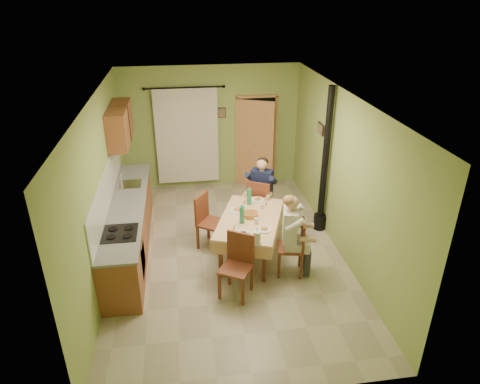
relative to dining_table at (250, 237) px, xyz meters
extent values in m
cube|color=tan|center=(-0.39, 0.13, -0.38)|extent=(4.00, 6.00, 0.01)
cube|color=#94AF59|center=(-0.39, 3.13, 1.02)|extent=(4.00, 0.04, 2.80)
cube|color=#94AF59|center=(-0.39, -2.87, 1.02)|extent=(4.00, 0.04, 2.80)
cube|color=#94AF59|center=(-2.39, 0.13, 1.02)|extent=(0.04, 6.00, 2.80)
cube|color=#94AF59|center=(1.61, 0.13, 1.02)|extent=(0.04, 6.00, 2.80)
cube|color=white|center=(-0.39, 0.13, 2.42)|extent=(4.00, 6.00, 0.04)
cube|color=brown|center=(-2.09, 0.53, 0.06)|extent=(0.60, 3.60, 0.88)
cube|color=gray|center=(-2.09, 0.53, 0.52)|extent=(0.64, 3.64, 0.04)
cube|color=white|center=(-2.37, 0.53, 0.85)|extent=(0.02, 3.60, 0.66)
cube|color=silver|center=(-2.09, 1.33, 0.53)|extent=(0.42, 0.42, 0.03)
cube|color=black|center=(-2.09, -0.47, 0.54)|extent=(0.52, 0.56, 0.02)
cube|color=black|center=(-1.79, -0.47, 0.07)|extent=(0.01, 0.55, 0.55)
cube|color=brown|center=(-2.21, 1.83, 1.57)|extent=(0.35, 1.40, 0.70)
cylinder|color=black|center=(-0.94, 3.01, 1.97)|extent=(1.70, 0.04, 0.04)
cube|color=silver|center=(-0.94, 3.03, 0.87)|extent=(1.40, 0.06, 2.20)
cube|color=black|center=(0.66, 3.12, 0.65)|extent=(0.84, 0.03, 2.06)
cube|color=tan|center=(0.21, 3.10, 0.65)|extent=(0.06, 0.06, 2.12)
cube|color=tan|center=(1.11, 3.10, 0.65)|extent=(0.06, 0.06, 2.12)
cube|color=tan|center=(0.66, 3.10, 1.71)|extent=(0.96, 0.06, 0.06)
cube|color=tan|center=(0.63, 2.93, 0.64)|extent=(0.77, 0.37, 2.04)
cube|color=#E0A879|center=(0.00, 0.00, 0.36)|extent=(1.46, 1.85, 0.04)
cube|color=#E0A879|center=(-0.27, -0.76, 0.25)|extent=(0.92, 0.34, 0.22)
cube|color=#E0A879|center=(0.27, 0.76, 0.25)|extent=(0.92, 0.34, 0.22)
cube|color=#E0A879|center=(-0.46, 0.16, 0.25)|extent=(0.56, 1.53, 0.22)
cube|color=#E0A879|center=(0.46, -0.16, 0.25)|extent=(0.56, 1.53, 0.22)
cylinder|color=white|center=(0.25, 0.64, 0.39)|extent=(0.25, 0.25, 0.02)
ellipsoid|color=#CC7233|center=(0.25, 0.64, 0.41)|extent=(0.12, 0.12, 0.05)
cylinder|color=white|center=(-0.20, -0.59, 0.39)|extent=(0.25, 0.25, 0.02)
ellipsoid|color=#CC7233|center=(-0.20, -0.59, 0.41)|extent=(0.12, 0.12, 0.05)
cylinder|color=white|center=(0.16, -0.42, 0.39)|extent=(0.25, 0.25, 0.02)
ellipsoid|color=#CC7233|center=(0.16, -0.42, 0.41)|extent=(0.12, 0.12, 0.05)
cylinder|color=white|center=(-0.18, 0.29, 0.39)|extent=(0.25, 0.25, 0.02)
ellipsoid|color=#CC7233|center=(-0.18, 0.29, 0.41)|extent=(0.12, 0.12, 0.05)
cylinder|color=#C87536|center=(0.02, 0.05, 0.42)|extent=(0.26, 0.26, 0.08)
cylinder|color=white|center=(-0.18, -0.52, 0.39)|extent=(0.28, 0.28, 0.02)
cube|color=tan|center=(-0.18, -0.52, 0.41)|extent=(0.06, 0.07, 0.03)
cube|color=tan|center=(-0.20, -0.47, 0.41)|extent=(0.07, 0.06, 0.03)
cube|color=tan|center=(-0.15, -0.54, 0.41)|extent=(0.06, 0.07, 0.03)
cube|color=tan|center=(-0.20, -0.52, 0.41)|extent=(0.06, 0.07, 0.03)
cube|color=tan|center=(-0.17, -0.52, 0.41)|extent=(0.06, 0.07, 0.03)
cube|color=tan|center=(-0.19, -0.52, 0.41)|extent=(0.07, 0.07, 0.03)
cylinder|color=silver|center=(0.07, -0.20, 0.43)|extent=(0.07, 0.07, 0.10)
cylinder|color=silver|center=(0.26, 0.29, 0.43)|extent=(0.07, 0.07, 0.10)
cylinder|color=white|center=(-0.03, -0.84, 0.50)|extent=(0.11, 0.11, 0.22)
cylinder|color=silver|center=(-0.03, -0.84, 0.53)|extent=(0.02, 0.02, 0.30)
cube|color=brown|center=(0.39, 1.02, 0.10)|extent=(0.62, 0.62, 0.04)
cube|color=brown|center=(0.29, 0.84, 0.38)|extent=(0.42, 0.25, 0.52)
cube|color=brown|center=(-0.38, -1.02, 0.10)|extent=(0.60, 0.60, 0.04)
cube|color=brown|center=(-0.28, -0.84, 0.37)|extent=(0.40, 0.25, 0.50)
cube|color=brown|center=(0.58, -0.57, 0.10)|extent=(0.49, 0.49, 0.04)
cube|color=brown|center=(0.76, -0.61, 0.35)|extent=(0.13, 0.41, 0.47)
cube|color=brown|center=(-0.62, 0.40, 0.10)|extent=(0.62, 0.62, 0.04)
cube|color=brown|center=(-0.79, 0.51, 0.37)|extent=(0.28, 0.39, 0.51)
cube|color=#141938|center=(0.34, 0.93, 0.18)|extent=(0.51, 0.52, 0.16)
cube|color=#141938|center=(0.40, 1.05, 0.53)|extent=(0.46, 0.38, 0.54)
sphere|color=tan|center=(0.40, 1.04, 0.92)|extent=(0.21, 0.21, 0.21)
ellipsoid|color=black|center=(0.42, 1.07, 0.96)|extent=(0.21, 0.21, 0.16)
cube|color=silver|center=(0.67, -0.60, 0.18)|extent=(0.47, 0.44, 0.16)
cube|color=silver|center=(0.55, -0.57, 0.53)|extent=(0.30, 0.44, 0.54)
sphere|color=tan|center=(0.56, -0.57, 0.92)|extent=(0.21, 0.21, 0.21)
ellipsoid|color=olive|center=(0.52, -0.56, 0.96)|extent=(0.21, 0.21, 0.16)
cylinder|color=black|center=(1.51, 0.73, 1.02)|extent=(0.12, 0.12, 2.80)
cylinder|color=black|center=(1.51, 0.73, -0.23)|extent=(0.24, 0.24, 0.30)
cube|color=black|center=(-0.14, 3.10, 1.37)|extent=(0.19, 0.03, 0.23)
cube|color=brown|center=(1.58, 1.33, 1.47)|extent=(0.03, 0.31, 0.21)
camera|label=1|loc=(-1.08, -6.25, 3.95)|focal=32.00mm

